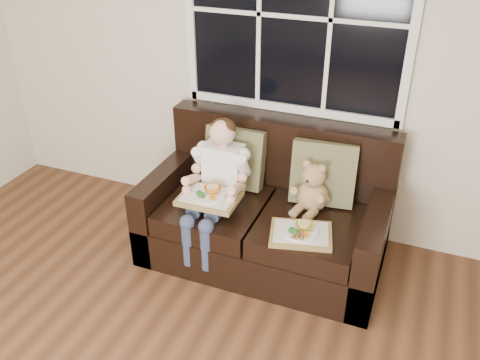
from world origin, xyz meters
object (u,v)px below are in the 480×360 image
at_px(child, 218,176).
at_px(teddy_bear, 313,190).
at_px(loveseat, 267,217).
at_px(tray_right, 301,233).
at_px(tray_left, 210,196).

height_order(child, teddy_bear, child).
xyz_separation_m(loveseat, teddy_bear, (0.32, 0.02, 0.29)).
relative_size(teddy_bear, tray_right, 0.84).
distance_m(loveseat, teddy_bear, 0.43).
height_order(loveseat, tray_right, loveseat).
distance_m(child, tray_left, 0.17).
distance_m(loveseat, tray_left, 0.50).
xyz_separation_m(child, tray_left, (0.00, -0.15, -0.08)).
height_order(tray_left, tray_right, tray_left).
xyz_separation_m(loveseat, tray_left, (-0.33, -0.27, 0.27)).
relative_size(loveseat, tray_right, 3.74).
bearing_deg(tray_left, loveseat, 38.64).
relative_size(child, teddy_bear, 2.38).
height_order(teddy_bear, tray_left, teddy_bear).
bearing_deg(loveseat, tray_right, -43.73).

